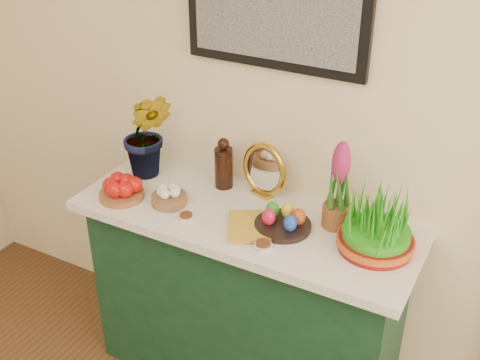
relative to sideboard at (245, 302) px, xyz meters
name	(u,v)px	position (x,y,z in m)	size (l,w,h in m)	color
sideboard	(245,302)	(0.00, 0.00, 0.00)	(1.30, 0.45, 0.85)	#163D25
tablecloth	(246,218)	(0.00, 0.00, 0.45)	(1.40, 0.55, 0.04)	silver
hyacinth_green	(146,120)	(-0.53, 0.08, 0.73)	(0.26, 0.22, 0.53)	#266A19
apple_bowl	(121,189)	(-0.51, -0.14, 0.50)	(0.24, 0.24, 0.09)	brown
garlic_basket	(169,196)	(-0.31, -0.08, 0.50)	(0.18, 0.18, 0.08)	brown
vinegar_cruet	(224,165)	(-0.19, 0.15, 0.57)	(0.08, 0.08, 0.23)	black
mirror	(264,170)	(-0.01, 0.17, 0.58)	(0.24, 0.11, 0.23)	gold
book	(229,226)	(-0.01, -0.13, 0.48)	(0.14, 0.21, 0.03)	gold
spice_dish_left	(186,217)	(-0.19, -0.15, 0.48)	(0.06, 0.06, 0.03)	silver
spice_dish_right	(263,245)	(0.17, -0.18, 0.48)	(0.07, 0.07, 0.03)	silver
egg_plate	(283,221)	(0.17, -0.02, 0.50)	(0.28, 0.28, 0.09)	black
hyacinth_pink	(339,189)	(0.35, 0.09, 0.63)	(0.11, 0.11, 0.36)	brown
wheatgrass_sabzeh	(377,226)	(0.53, 0.01, 0.57)	(0.28, 0.28, 0.23)	maroon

